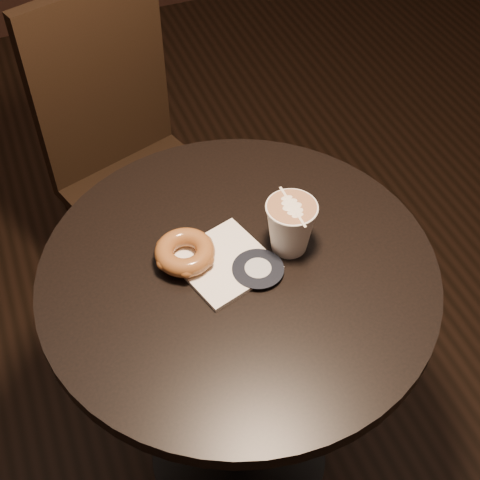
# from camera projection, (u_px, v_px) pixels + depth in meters

# --- Properties ---
(cafe_table) EXTENTS (0.70, 0.70, 0.75)m
(cafe_table) POSITION_uv_depth(u_px,v_px,m) (239.00, 333.00, 1.31)
(cafe_table) COLOR black
(cafe_table) RESTS_ON ground
(chair) EXTENTS (0.46, 0.46, 0.92)m
(chair) POSITION_uv_depth(u_px,v_px,m) (126.00, 149.00, 1.73)
(chair) COLOR black
(chair) RESTS_ON ground
(pastry_bag) EXTENTS (0.18, 0.18, 0.01)m
(pastry_bag) POSITION_uv_depth(u_px,v_px,m) (224.00, 262.00, 1.16)
(pastry_bag) COLOR white
(pastry_bag) RESTS_ON cafe_table
(doughnut) EXTENTS (0.11, 0.11, 0.03)m
(doughnut) POSITION_uv_depth(u_px,v_px,m) (185.00, 252.00, 1.15)
(doughnut) COLOR brown
(doughnut) RESTS_ON pastry_bag
(latte_cup) EXTENTS (0.09, 0.09, 0.10)m
(latte_cup) POSITION_uv_depth(u_px,v_px,m) (290.00, 227.00, 1.16)
(latte_cup) COLOR white
(latte_cup) RESTS_ON cafe_table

